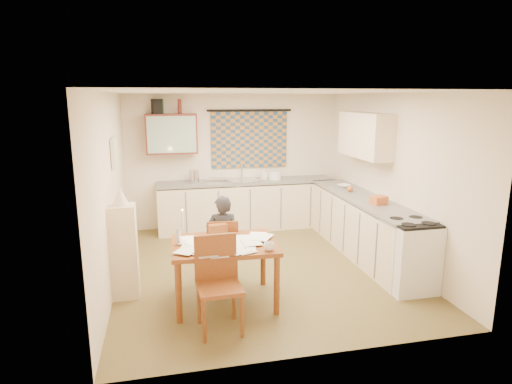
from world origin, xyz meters
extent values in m
cube|color=brown|center=(0.00, 0.00, -0.01)|extent=(4.00, 4.50, 0.02)
cube|color=white|center=(0.00, 0.00, 2.51)|extent=(4.00, 4.50, 0.02)
cube|color=beige|center=(0.00, 2.26, 1.25)|extent=(4.00, 0.02, 2.50)
cube|color=beige|center=(0.00, -2.26, 1.25)|extent=(4.00, 0.02, 2.50)
cube|color=beige|center=(-2.01, 0.00, 1.25)|extent=(0.02, 4.50, 2.50)
cube|color=beige|center=(2.01, 0.00, 1.25)|extent=(0.02, 4.50, 2.50)
cube|color=navy|center=(0.30, 2.22, 1.65)|extent=(1.45, 0.03, 1.05)
cylinder|color=black|center=(0.30, 2.20, 2.20)|extent=(1.60, 0.04, 0.04)
cube|color=#5B1E17|center=(-1.15, 2.08, 1.80)|extent=(0.90, 0.34, 0.70)
cube|color=#99B2A5|center=(-1.15, 1.91, 1.80)|extent=(0.84, 0.02, 0.64)
cube|color=beige|center=(1.83, 0.55, 1.85)|extent=(0.34, 1.30, 0.70)
cube|color=beige|center=(-1.97, 0.40, 1.70)|extent=(0.04, 0.50, 0.40)
cube|color=white|center=(-1.95, 0.40, 1.70)|extent=(0.01, 0.42, 0.32)
cube|color=beige|center=(0.19, 1.95, 0.43)|extent=(3.30, 0.60, 0.86)
cube|color=#5D5B58|center=(0.19, 1.95, 0.90)|extent=(3.30, 0.62, 0.04)
cube|color=beige|center=(1.70, 0.23, 0.43)|extent=(0.60, 2.95, 0.86)
cube|color=#5D5B58|center=(1.70, 0.23, 0.90)|extent=(0.62, 2.95, 0.04)
cube|color=white|center=(1.70, -1.11, 0.44)|extent=(0.59, 0.59, 0.88)
cube|color=black|center=(1.70, -1.11, 0.90)|extent=(0.56, 0.56, 0.03)
cube|color=silver|center=(0.14, 1.95, 0.88)|extent=(0.65, 0.59, 0.10)
cylinder|color=silver|center=(0.13, 2.13, 1.06)|extent=(0.04, 0.04, 0.28)
cube|color=silver|center=(-0.37, 1.95, 0.95)|extent=(0.40, 0.36, 0.06)
cylinder|color=silver|center=(-0.78, 1.95, 1.04)|extent=(0.20, 0.20, 0.24)
cylinder|color=white|center=(0.73, 1.95, 1.00)|extent=(0.30, 0.30, 0.16)
imported|color=white|center=(0.53, 2.00, 1.03)|extent=(0.17, 0.17, 0.21)
imported|color=white|center=(1.70, 0.98, 0.95)|extent=(0.36, 0.36, 0.05)
cube|color=#BF5A28|center=(1.70, -0.25, 0.98)|extent=(0.25, 0.21, 0.12)
sphere|color=#BF5A28|center=(1.65, 0.63, 0.97)|extent=(0.10, 0.10, 0.10)
cube|color=black|center=(-1.38, 2.08, 2.28)|extent=(0.20, 0.23, 0.26)
cylinder|color=#195926|center=(-1.30, 2.08, 2.28)|extent=(0.09, 0.09, 0.26)
cylinder|color=#5B1E17|center=(-0.99, 2.08, 2.28)|extent=(0.09, 0.09, 0.26)
cube|color=#683111|center=(-0.66, -0.95, 0.72)|extent=(1.25, 0.97, 0.05)
cube|color=#683111|center=(-0.61, -0.36, 0.43)|extent=(0.43, 0.43, 0.04)
cube|color=#683111|center=(-0.62, -0.54, 0.67)|extent=(0.40, 0.07, 0.44)
cube|color=#683111|center=(-0.81, -1.60, 0.49)|extent=(0.48, 0.48, 0.04)
cube|color=#683111|center=(-0.82, -1.39, 0.76)|extent=(0.46, 0.07, 0.50)
imported|color=black|center=(-0.60, -0.40, 0.60)|extent=(0.51, 0.39, 1.20)
cube|color=beige|center=(-1.84, -0.54, 0.59)|extent=(0.32, 0.30, 1.17)
cone|color=beige|center=(-1.84, -0.54, 1.28)|extent=(0.20, 0.20, 0.22)
cube|color=#683111|center=(-0.70, -0.71, 0.83)|extent=(0.23, 0.14, 0.16)
imported|color=white|center=(-0.21, -1.31, 0.80)|extent=(0.15, 0.15, 0.09)
imported|color=maroon|center=(-1.13, -1.16, 0.76)|extent=(0.22, 0.28, 0.02)
imported|color=#BF5A28|center=(-1.09, -1.03, 0.76)|extent=(0.31, 0.35, 0.02)
cube|color=#BF5A28|center=(-0.96, -1.26, 0.77)|extent=(0.13, 0.10, 0.04)
cube|color=black|center=(-0.52, -1.23, 0.76)|extent=(0.13, 0.05, 0.02)
cylinder|color=silver|center=(-1.19, -0.91, 0.84)|extent=(0.06, 0.06, 0.18)
cylinder|color=white|center=(-1.13, -0.85, 1.04)|extent=(0.03, 0.03, 0.22)
sphere|color=#FFCC66|center=(-1.13, -0.89, 1.16)|extent=(0.02, 0.02, 0.02)
cube|color=white|center=(-0.72, -0.97, 0.75)|extent=(0.28, 0.34, 0.00)
cube|color=white|center=(-0.49, -1.08, 0.75)|extent=(0.26, 0.33, 0.00)
cube|color=white|center=(-0.22, -0.79, 0.75)|extent=(0.29, 0.35, 0.00)
cube|color=white|center=(-0.41, -0.87, 0.76)|extent=(0.24, 0.32, 0.00)
cube|color=white|center=(-0.78, -1.30, 0.76)|extent=(0.22, 0.30, 0.00)
cube|color=white|center=(-0.43, -1.16, 0.76)|extent=(0.26, 0.33, 0.00)
cube|color=white|center=(-0.71, -0.84, 0.76)|extent=(0.32, 0.36, 0.00)
cube|color=white|center=(-0.49, -1.26, 0.76)|extent=(0.30, 0.35, 0.00)
cube|color=white|center=(-1.08, -1.11, 0.76)|extent=(0.27, 0.34, 0.00)
cube|color=white|center=(-0.93, -1.22, 0.77)|extent=(0.34, 0.36, 0.00)
cube|color=white|center=(-0.57, -1.26, 0.77)|extent=(0.33, 0.36, 0.00)
cube|color=white|center=(-0.68, -0.86, 0.77)|extent=(0.26, 0.33, 0.00)
cube|color=white|center=(-1.10, -0.80, 0.77)|extent=(0.22, 0.30, 0.00)
cube|color=white|center=(-0.35, -1.04, 0.77)|extent=(0.23, 0.31, 0.00)
cube|color=white|center=(-1.10, -1.16, 0.77)|extent=(0.34, 0.36, 0.00)
cube|color=white|center=(-1.02, -0.90, 0.77)|extent=(0.33, 0.36, 0.00)
cube|color=white|center=(-0.19, -0.91, 0.78)|extent=(0.34, 0.36, 0.00)
cube|color=white|center=(-0.91, -1.32, 0.78)|extent=(0.24, 0.32, 0.00)
camera|label=1|loc=(-1.33, -5.72, 2.42)|focal=30.00mm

